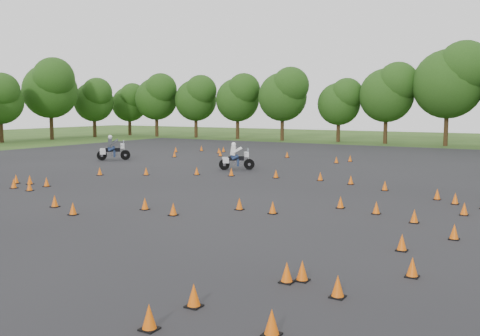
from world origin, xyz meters
The scene contains 6 objects.
ground centered at (0.00, 0.00, 0.00)m, with size 140.00×140.00×0.00m, color #2D5119.
asphalt_pad centered at (0.00, 6.00, 0.01)m, with size 62.00×62.00×0.00m, color black.
treeline centered at (4.72, 35.16, 4.70)m, with size 86.88×32.47×11.04m.
traffic_cones centered at (0.46, 5.36, 0.23)m, with size 33.30×32.63×0.45m.
rider_grey centered at (-16.00, 12.74, 0.94)m, with size 2.42×0.74×1.87m, color #3A3D41, non-canonical shape.
rider_white centered at (-4.99, 12.11, 0.87)m, with size 2.24×0.69×1.73m, color white, non-canonical shape.
Camera 1 is at (12.06, -16.58, 3.94)m, focal length 40.00 mm.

